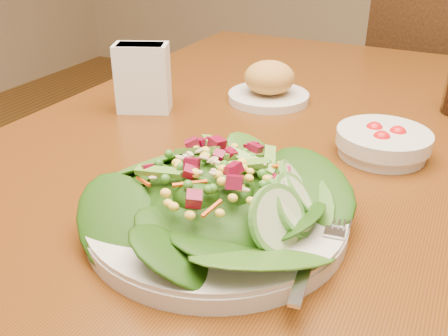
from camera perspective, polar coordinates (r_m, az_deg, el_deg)
The scene contains 6 objects.
dining_table at distance 0.88m, azimuth 5.78°, elevation -2.76°, with size 0.90×1.40×0.75m.
chair_far at distance 1.75m, azimuth 23.10°, elevation 5.31°, with size 0.55×0.55×0.93m.
salad_plate at distance 0.58m, azimuth 0.05°, elevation -3.93°, with size 0.31×0.31×0.09m.
bread_plate at distance 0.99m, azimuth 5.17°, elevation 9.43°, with size 0.16×0.16×0.08m.
tomato_bowl at distance 0.80m, azimuth 17.70°, elevation 2.81°, with size 0.14×0.14×0.05m.
napkin_holder at distance 0.94m, azimuth -9.27°, elevation 10.32°, with size 0.11×0.09×0.13m.
Camera 1 is at (0.26, -0.71, 1.09)m, focal length 40.00 mm.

